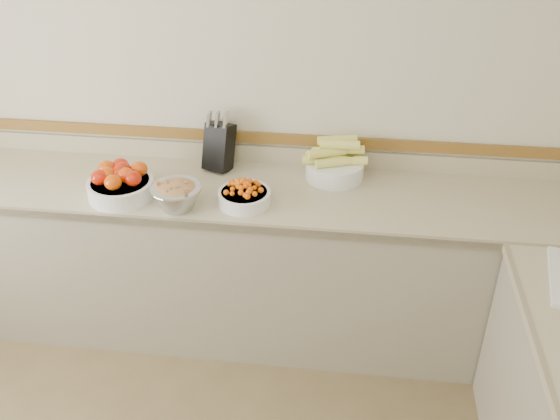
# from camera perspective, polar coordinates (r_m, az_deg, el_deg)

# --- Properties ---
(back_wall) EXTENTS (4.00, 0.00, 4.00)m
(back_wall) POSITION_cam_1_polar(r_m,az_deg,el_deg) (3.31, -4.68, 10.77)
(back_wall) COLOR beige
(back_wall) RESTS_ON ground_plane
(counter_back) EXTENTS (4.00, 0.65, 1.08)m
(counter_back) POSITION_cam_1_polar(r_m,az_deg,el_deg) (3.44, -5.12, -4.49)
(counter_back) COLOR tan
(counter_back) RESTS_ON ground_plane
(knife_block) EXTENTS (0.18, 0.20, 0.33)m
(knife_block) POSITION_cam_1_polar(r_m,az_deg,el_deg) (3.34, -5.60, 5.90)
(knife_block) COLOR black
(knife_block) RESTS_ON counter_back
(tomato_bowl) EXTENTS (0.33, 0.33, 0.16)m
(tomato_bowl) POSITION_cam_1_polar(r_m,az_deg,el_deg) (3.18, -14.41, 2.42)
(tomato_bowl) COLOR white
(tomato_bowl) RESTS_ON counter_back
(cherry_tomato_bowl) EXTENTS (0.26, 0.26, 0.14)m
(cherry_tomato_bowl) POSITION_cam_1_polar(r_m,az_deg,el_deg) (3.04, -3.28, 1.37)
(cherry_tomato_bowl) COLOR white
(cherry_tomato_bowl) RESTS_ON counter_back
(corn_bowl) EXTENTS (0.34, 0.31, 0.22)m
(corn_bowl) POSITION_cam_1_polar(r_m,az_deg,el_deg) (3.26, 5.03, 4.24)
(corn_bowl) COLOR white
(corn_bowl) RESTS_ON counter_back
(rhubarb_bowl) EXTENTS (0.25, 0.25, 0.14)m
(rhubarb_bowl) POSITION_cam_1_polar(r_m,az_deg,el_deg) (3.03, -9.44, 1.41)
(rhubarb_bowl) COLOR #B2B2BA
(rhubarb_bowl) RESTS_ON counter_back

